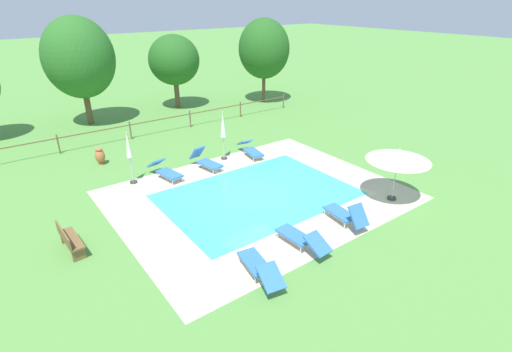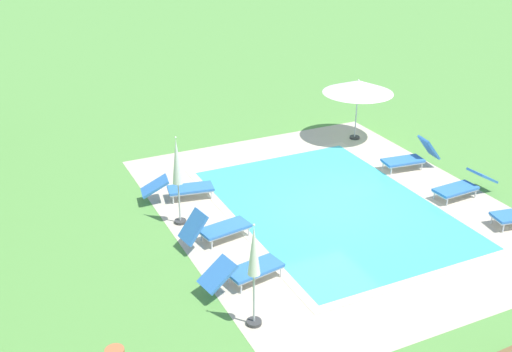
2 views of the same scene
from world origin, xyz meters
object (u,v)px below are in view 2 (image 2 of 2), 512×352
Objects in this scene: sun_lounger_north_near_steps at (180,188)px; sun_lounger_north_far at (410,157)px; sun_lounger_north_end at (464,185)px; sun_lounger_south_near_corner at (216,228)px; patio_umbrella_closed_row_centre at (177,167)px; sun_lounger_south_far at (244,271)px; patio_umbrella_open_foreground at (358,87)px; patio_umbrella_closed_row_west at (254,259)px.

sun_lounger_north_far is at bearing -98.56° from sun_lounger_north_near_steps.
sun_lounger_south_near_corner reaches higher than sun_lounger_north_end.
sun_lounger_north_end is 8.31m from patio_umbrella_closed_row_centre.
patio_umbrella_open_foreground is at bearing -48.32° from sun_lounger_south_far.
sun_lounger_south_far reaches higher than sun_lounger_north_near_steps.
sun_lounger_south_far is at bearing -173.68° from patio_umbrella_closed_row_centre.
sun_lounger_north_far reaches higher than sun_lounger_north_near_steps.
patio_umbrella_open_foreground is 0.99× the size of patio_umbrella_closed_row_centre.
sun_lounger_north_near_steps is 2.65m from sun_lounger_south_near_corner.
sun_lounger_south_far is 3.60m from patio_umbrella_closed_row_centre.
patio_umbrella_open_foreground is at bearing -67.49° from patio_umbrella_closed_row_centre.
sun_lounger_south_far is 0.84× the size of patio_umbrella_closed_row_centre.
sun_lounger_south_far is at bearing 131.68° from patio_umbrella_open_foreground.
patio_umbrella_closed_row_west is (-1.38, 0.41, 1.21)m from sun_lounger_south_far.
patio_umbrella_open_foreground reaches higher than sun_lounger_north_near_steps.
sun_lounger_north_end is at bearing -104.42° from patio_umbrella_closed_row_centre.
sun_lounger_south_near_corner is 0.92× the size of sun_lounger_south_far.
sun_lounger_north_end is at bearing -80.32° from sun_lounger_south_far.
patio_umbrella_closed_row_west is at bearing 108.49° from sun_lounger_north_end.
patio_umbrella_closed_row_centre is (3.34, 0.37, 1.29)m from sun_lounger_south_far.
sun_lounger_north_far is 2.27m from sun_lounger_north_end.
sun_lounger_north_end is at bearing -176.77° from sun_lounger_north_far.
patio_umbrella_closed_row_centre reaches higher than sun_lounger_south_near_corner.
sun_lounger_south_far is 1.88m from patio_umbrella_closed_row_west.
sun_lounger_south_far is 0.85× the size of patio_umbrella_open_foreground.
sun_lounger_north_near_steps is at bearing 104.45° from patio_umbrella_open_foreground.
sun_lounger_north_far is at bearing -64.44° from sun_lounger_south_far.
patio_umbrella_closed_row_centre is at bearing 112.51° from patio_umbrella_open_foreground.
patio_umbrella_open_foreground reaches higher than sun_lounger_south_near_corner.
sun_lounger_south_near_corner is 0.81× the size of patio_umbrella_closed_row_west.
sun_lounger_south_near_corner reaches higher than sun_lounger_south_far.
sun_lounger_north_near_steps is at bearing 0.61° from sun_lounger_south_near_corner.
sun_lounger_south_far is (-1.29, 7.57, 0.01)m from sun_lounger_north_end.
sun_lounger_north_end is 7.47m from sun_lounger_south_near_corner.
sun_lounger_south_near_corner is 8.63m from patio_umbrella_open_foreground.
sun_lounger_south_far is at bearing -16.47° from patio_umbrella_closed_row_west.
patio_umbrella_closed_row_west is (-3.39, 0.54, 1.18)m from sun_lounger_south_near_corner.
sun_lounger_south_near_corner is (-2.65, -0.03, 0.04)m from sun_lounger_north_near_steps.
sun_lounger_south_far is 9.94m from patio_umbrella_open_foreground.
patio_umbrella_open_foreground is (5.23, 0.24, 1.56)m from sun_lounger_north_end.
sun_lounger_south_near_corner is at bearing -3.84° from sun_lounger_south_far.
sun_lounger_north_far is at bearing 3.23° from sun_lounger_north_end.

